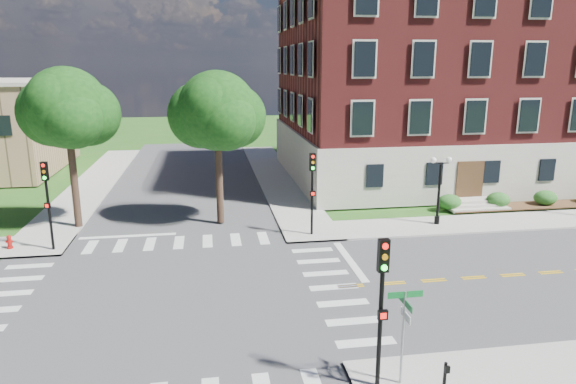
{
  "coord_description": "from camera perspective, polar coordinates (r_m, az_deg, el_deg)",
  "views": [
    {
      "loc": [
        1.79,
        -20.85,
        9.82
      ],
      "look_at": [
        5.95,
        5.29,
        3.2
      ],
      "focal_mm": 32.0,
      "sensor_mm": 36.0,
      "label": 1
    }
  ],
  "objects": [
    {
      "name": "ground",
      "position": [
        23.12,
        -12.86,
        -11.48
      ],
      "size": [
        160.0,
        160.0,
        0.0
      ],
      "primitive_type": "plane",
      "color": "#245818",
      "rests_on": "ground"
    },
    {
      "name": "road_ew",
      "position": [
        23.12,
        -12.86,
        -11.46
      ],
      "size": [
        90.0,
        12.0,
        0.01
      ],
      "primitive_type": "cube",
      "color": "#3D3D3F",
      "rests_on": "ground"
    },
    {
      "name": "road_ns",
      "position": [
        23.12,
        -12.86,
        -11.46
      ],
      "size": [
        12.0,
        90.0,
        0.01
      ],
      "primitive_type": "cube",
      "color": "#3D3D3F",
      "rests_on": "ground"
    },
    {
      "name": "sidewalk_ne",
      "position": [
        39.9,
        11.17,
        -0.39
      ],
      "size": [
        34.0,
        34.0,
        0.12
      ],
      "color": "#9E9B93",
      "rests_on": "ground"
    },
    {
      "name": "crosswalk_east",
      "position": [
        23.67,
        5.1,
        -10.53
      ],
      "size": [
        2.2,
        10.2,
        0.02
      ],
      "primitive_type": null,
      "color": "silver",
      "rests_on": "ground"
    },
    {
      "name": "stop_bar_east",
      "position": [
        26.73,
        6.89,
        -7.62
      ],
      "size": [
        0.4,
        5.5,
        0.0
      ],
      "primitive_type": "cube",
      "color": "silver",
      "rests_on": "ground"
    },
    {
      "name": "main_building",
      "position": [
        48.28,
        18.75,
        11.56
      ],
      "size": [
        30.6,
        22.4,
        16.5
      ],
      "color": "#B1AA9C",
      "rests_on": "ground"
    },
    {
      "name": "shrub_row",
      "position": [
        41.64,
        28.6,
        -1.35
      ],
      "size": [
        18.0,
        2.0,
        1.3
      ],
      "primitive_type": null,
      "color": "#21541C",
      "rests_on": "ground"
    },
    {
      "name": "tree_c",
      "position": [
        32.87,
        -23.37,
        8.51
      ],
      "size": [
        4.77,
        4.77,
        9.61
      ],
      "color": "#312418",
      "rests_on": "ground"
    },
    {
      "name": "tree_d",
      "position": [
        31.41,
        -7.89,
        8.87
      ],
      "size": [
        4.79,
        4.79,
        9.38
      ],
      "color": "#312418",
      "rests_on": "ground"
    },
    {
      "name": "traffic_signal_se",
      "position": [
        15.71,
        10.37,
        -11.18
      ],
      "size": [
        0.32,
        0.36,
        4.8
      ],
      "color": "black",
      "rests_on": "ground"
    },
    {
      "name": "traffic_signal_ne",
      "position": [
        29.38,
        2.72,
        0.97
      ],
      "size": [
        0.34,
        0.38,
        4.8
      ],
      "color": "black",
      "rests_on": "ground"
    },
    {
      "name": "traffic_signal_nw",
      "position": [
        29.7,
        -25.2,
        -0.23
      ],
      "size": [
        0.37,
        0.43,
        4.8
      ],
      "color": "black",
      "rests_on": "ground"
    },
    {
      "name": "twin_lamp_west",
      "position": [
        32.82,
        16.46,
        0.61
      ],
      "size": [
        1.36,
        0.36,
        4.23
      ],
      "color": "black",
      "rests_on": "ground"
    },
    {
      "name": "street_sign_pole",
      "position": [
        16.39,
        12.78,
        -13.62
      ],
      "size": [
        1.1,
        1.1,
        3.1
      ],
      "color": "gray",
      "rests_on": "ground"
    },
    {
      "name": "push_button_post",
      "position": [
        16.75,
        17.04,
        -19.24
      ],
      "size": [
        0.14,
        0.21,
        1.2
      ],
      "color": "black",
      "rests_on": "ground"
    },
    {
      "name": "fire_hydrant",
      "position": [
        31.63,
        -28.55,
        -4.93
      ],
      "size": [
        0.35,
        0.35,
        0.75
      ],
      "color": "maroon",
      "rests_on": "ground"
    }
  ]
}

